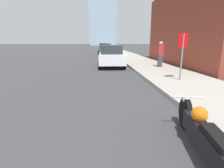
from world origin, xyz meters
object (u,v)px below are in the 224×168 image
Objects in this scene: parked_car_red at (103,47)px; stop_sign at (183,49)px; parked_car_white at (111,56)px; pedestrian at (160,54)px; motorcycle at (205,135)px; parked_car_green at (105,50)px.

stop_sign is (2.67, -29.94, 0.74)m from parked_car_red.
parked_car_red is 2.03× the size of stop_sign.
parked_car_white is at bearing 114.68° from stop_sign.
parked_car_white is 3.71m from pedestrian.
parked_car_red is (-0.61, 35.17, 0.45)m from motorcycle.
parked_car_green is at bearing 102.30° from motorcycle.
stop_sign is at bearing -84.23° from parked_car_green.
parked_car_red reaches higher than motorcycle.
parked_car_white reaches higher than motorcycle.
stop_sign is (2.76, -6.00, 0.76)m from parked_car_white.
parked_car_red is (0.08, 23.94, 0.02)m from parked_car_white.
parked_car_green is 0.95× the size of parked_car_red.
pedestrian is (3.26, -25.53, 0.23)m from parked_car_red.
motorcycle is at bearing -84.84° from parked_car_white.
motorcycle is 0.60× the size of parked_car_white.
motorcycle is at bearing -111.49° from stop_sign.
parked_car_red is 25.74m from pedestrian.
parked_car_red is (0.10, 12.14, 0.02)m from parked_car_green.
motorcycle is 1.57× the size of pedestrian.
pedestrian reaches higher than parked_car_green.
pedestrian is (0.59, 4.41, -0.52)m from stop_sign.
parked_car_white is 23.94m from parked_car_red.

